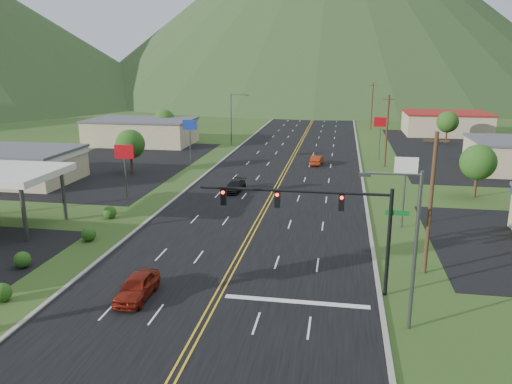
% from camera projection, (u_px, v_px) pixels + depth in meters
% --- Properties ---
extents(traffic_signal, '(13.10, 0.43, 7.00)m').
position_uv_depth(traffic_signal, '(325.00, 212.00, 31.20)').
color(traffic_signal, black).
rests_on(traffic_signal, ground).
extents(streetlight_east, '(3.28, 0.25, 9.00)m').
position_uv_depth(streetlight_east, '(410.00, 241.00, 26.66)').
color(streetlight_east, '#59595E').
rests_on(streetlight_east, ground).
extents(streetlight_west, '(3.28, 0.25, 9.00)m').
position_uv_depth(streetlight_west, '(233.00, 116.00, 87.59)').
color(streetlight_west, '#59595E').
rests_on(streetlight_west, ground).
extents(gas_canopy, '(10.00, 8.00, 5.30)m').
position_uv_depth(gas_canopy, '(0.00, 174.00, 43.62)').
color(gas_canopy, white).
rests_on(gas_canopy, ground).
extents(building_west_mid, '(14.40, 10.40, 4.10)m').
position_uv_depth(building_west_mid, '(16.00, 164.00, 61.18)').
color(building_west_mid, '#CBB78D').
rests_on(building_west_mid, ground).
extents(building_west_far, '(18.40, 11.40, 4.50)m').
position_uv_depth(building_west_far, '(141.00, 131.00, 89.11)').
color(building_west_far, '#CBB78D').
rests_on(building_west_far, ground).
extents(building_east_far, '(16.40, 12.40, 4.50)m').
position_uv_depth(building_east_far, '(446.00, 123.00, 100.87)').
color(building_east_far, '#CBB78D').
rests_on(building_east_far, ground).
extents(pole_sign_west_a, '(2.00, 0.18, 6.40)m').
position_uv_depth(pole_sign_west_a, '(125.00, 158.00, 49.89)').
color(pole_sign_west_a, '#59595E').
rests_on(pole_sign_west_a, ground).
extents(pole_sign_west_b, '(2.00, 0.18, 6.40)m').
position_uv_depth(pole_sign_west_b, '(190.00, 129.00, 70.85)').
color(pole_sign_west_b, '#59595E').
rests_on(pole_sign_west_b, ground).
extents(pole_sign_east_a, '(2.00, 0.18, 6.40)m').
position_uv_depth(pole_sign_east_a, '(406.00, 172.00, 43.54)').
color(pole_sign_east_a, '#59595E').
rests_on(pole_sign_east_a, ground).
extents(pole_sign_east_b, '(2.00, 0.18, 6.40)m').
position_uv_depth(pole_sign_east_b, '(381.00, 126.00, 74.04)').
color(pole_sign_east_b, '#59595E').
rests_on(pole_sign_east_b, ground).
extents(tree_west_a, '(3.84, 3.84, 5.82)m').
position_uv_depth(tree_west_a, '(130.00, 144.00, 65.46)').
color(tree_west_a, '#382314').
rests_on(tree_west_a, ground).
extents(tree_west_b, '(3.84, 3.84, 5.82)m').
position_uv_depth(tree_west_b, '(165.00, 120.00, 92.01)').
color(tree_west_b, '#382314').
rests_on(tree_west_b, ground).
extents(tree_east_a, '(3.84, 3.84, 5.82)m').
position_uv_depth(tree_east_a, '(478.00, 162.00, 53.80)').
color(tree_east_a, '#382314').
rests_on(tree_east_a, ground).
extents(tree_east_b, '(3.84, 3.84, 5.82)m').
position_uv_depth(tree_east_b, '(448.00, 122.00, 89.35)').
color(tree_east_b, '#382314').
rests_on(tree_east_b, ground).
extents(utility_pole_a, '(1.60, 0.28, 10.00)m').
position_uv_depth(utility_pole_a, '(431.00, 203.00, 33.91)').
color(utility_pole_a, '#382314').
rests_on(utility_pole_a, ground).
extents(utility_pole_b, '(1.60, 0.28, 10.00)m').
position_uv_depth(utility_pole_b, '(387.00, 131.00, 69.17)').
color(utility_pole_b, '#382314').
rests_on(utility_pole_b, ground).
extents(utility_pole_c, '(1.60, 0.28, 10.00)m').
position_uv_depth(utility_pole_c, '(372.00, 106.00, 107.29)').
color(utility_pole_c, '#382314').
rests_on(utility_pole_c, ground).
extents(utility_pole_d, '(1.60, 0.28, 10.00)m').
position_uv_depth(utility_pole_d, '(365.00, 94.00, 145.41)').
color(utility_pole_d, '#382314').
rests_on(utility_pole_d, ground).
extents(car_red_near, '(1.79, 4.42, 1.50)m').
position_uv_depth(car_red_near, '(137.00, 287.00, 31.25)').
color(car_red_near, maroon).
rests_on(car_red_near, ground).
extents(car_dark_mid, '(2.20, 4.42, 1.23)m').
position_uv_depth(car_dark_mid, '(235.00, 187.00, 56.78)').
color(car_dark_mid, black).
rests_on(car_dark_mid, ground).
extents(car_red_far, '(1.89, 4.19, 1.34)m').
position_uv_depth(car_red_far, '(317.00, 160.00, 71.54)').
color(car_red_far, maroon).
rests_on(car_red_far, ground).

